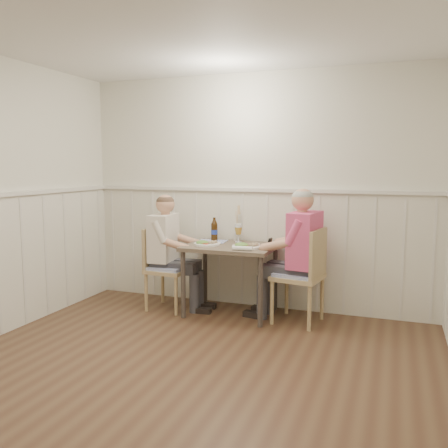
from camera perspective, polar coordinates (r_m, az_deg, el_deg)
name	(u,v)px	position (r m, az deg, el deg)	size (l,w,h in m)	color
ground_plane	(164,392)	(3.58, -7.17, -19.40)	(4.50, 4.50, 0.00)	#4C3122
room_shell	(161,177)	(3.21, -7.60, 5.65)	(4.04, 4.54, 2.60)	white
wainscot	(202,276)	(3.94, -2.72, -6.22)	(4.00, 4.49, 1.34)	beige
dining_table	(230,254)	(5.05, 0.78, -3.68)	(0.93, 0.70, 0.75)	#585145
chair_right	(304,272)	(4.85, 9.55, -5.74)	(0.52, 0.52, 0.97)	tan
chair_left	(164,265)	(5.32, -7.21, -4.90)	(0.44, 0.44, 0.91)	tan
man_in_pink	(300,266)	(4.87, 9.14, -4.99)	(0.69, 0.48, 1.39)	#3F3F47
diner_cream	(167,260)	(5.33, -6.87, -4.33)	(0.62, 0.43, 1.30)	#3F3F47
plate_man	(246,245)	(4.88, 2.65, -2.58)	(0.31, 0.31, 0.08)	white
plate_diner	(206,243)	(5.04, -2.22, -2.28)	(0.28, 0.28, 0.07)	white
beer_glass_a	(238,231)	(5.21, 1.70, -0.82)	(0.08, 0.08, 0.19)	silver
beer_glass_b	(239,230)	(5.18, 1.77, -0.74)	(0.08, 0.08, 0.20)	silver
beer_bottle	(214,230)	(5.30, -1.17, -0.78)	(0.07, 0.07, 0.26)	black
rolled_napkin	(242,248)	(4.72, 2.22, -2.95)	(0.21, 0.07, 0.04)	white
grass_vase	(236,224)	(5.31, 1.47, 0.01)	(0.05, 0.05, 0.42)	silver
gingham_mat	(212,241)	(5.27, -1.45, -2.09)	(0.34, 0.28, 0.01)	#4D60B6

